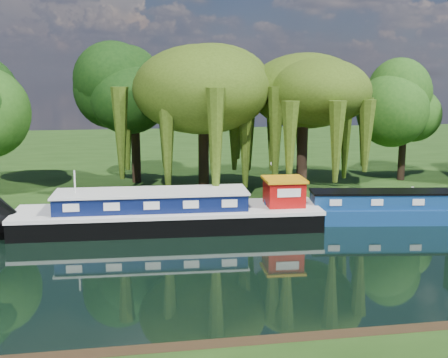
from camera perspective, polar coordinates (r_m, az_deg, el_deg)
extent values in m
plane|color=black|center=(26.53, 9.57, -8.07)|extent=(120.00, 120.00, 0.00)
cube|color=#19350E|center=(58.89, -1.19, 2.62)|extent=(120.00, 52.00, 0.45)
cube|color=black|center=(31.22, -5.61, -4.30)|extent=(16.75, 4.41, 1.11)
cube|color=silver|center=(31.07, -5.63, -3.15)|extent=(16.85, 4.49, 0.20)
cube|color=#0B153F|center=(30.93, -7.36, -2.20)|extent=(10.40, 3.10, 0.88)
cube|color=silver|center=(30.83, -7.38, -1.31)|extent=(10.60, 3.29, 0.11)
cube|color=#9A0C0B|center=(31.68, 6.11, -1.40)|extent=(2.12, 2.12, 1.38)
cube|color=orange|center=(31.53, 6.14, -0.04)|extent=(2.36, 2.36, 0.15)
cylinder|color=silver|center=(31.10, -14.89, -1.15)|extent=(0.09, 0.09, 2.21)
cube|color=navy|center=(34.04, 16.70, -3.54)|extent=(13.57, 4.10, 1.00)
cube|color=navy|center=(33.83, 16.79, -2.03)|extent=(9.51, 2.98, 0.84)
cube|color=black|center=(33.73, 16.83, -1.24)|extent=(9.64, 3.11, 0.11)
cube|color=silver|center=(32.08, 11.28, -2.37)|extent=(0.67, 0.15, 0.36)
cube|color=silver|center=(32.67, 15.30, -2.31)|extent=(0.67, 0.15, 0.36)
cube|color=silver|center=(33.42, 19.15, -2.24)|extent=(0.67, 0.15, 0.36)
cylinder|color=black|center=(37.46, -2.09, 2.71)|extent=(0.73, 0.73, 5.66)
ellipsoid|color=#2E440E|center=(37.12, -2.13, 8.98)|extent=(7.90, 7.90, 5.11)
cylinder|color=black|center=(37.71, 7.93, 2.24)|extent=(0.72, 0.72, 5.10)
ellipsoid|color=#2E440E|center=(37.36, 8.08, 7.84)|extent=(6.97, 6.97, 4.50)
cylinder|color=black|center=(42.05, -8.98, 4.50)|extent=(0.71, 0.71, 7.17)
ellipsoid|color=black|center=(41.84, -9.10, 8.49)|extent=(5.74, 5.74, 5.74)
cylinder|color=black|center=(44.68, 17.71, 3.72)|extent=(0.59, 0.59, 5.99)
ellipsoid|color=#1B4411|center=(44.48, 17.89, 6.85)|extent=(4.79, 4.79, 4.79)
cylinder|color=silver|center=(36.01, 4.99, -0.43)|extent=(0.10, 0.10, 2.20)
sphere|color=white|center=(35.79, 5.03, 1.58)|extent=(0.36, 0.36, 0.36)
cylinder|color=silver|center=(33.01, -12.04, -2.71)|extent=(0.16, 0.16, 1.00)
cylinder|color=silver|center=(33.26, -1.65, -2.38)|extent=(0.16, 0.16, 1.00)
cylinder|color=silver|center=(34.88, 9.82, -1.92)|extent=(0.16, 0.16, 1.00)
cylinder|color=silver|center=(37.27, 18.57, -1.52)|extent=(0.16, 0.16, 1.00)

